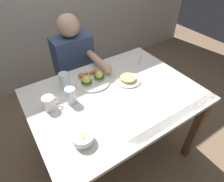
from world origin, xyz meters
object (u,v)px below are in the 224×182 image
object	(u,v)px
eggs_benedict_plate	(92,79)
diner_person	(76,67)
dining_table	(115,104)
water_glass_far	(71,96)
coffee_mug	(49,103)
water_glass_near	(65,82)
side_plate	(128,79)
fruit_bowl	(83,138)
fork	(140,60)

from	to	relation	value
eggs_benedict_plate	diner_person	bearing A→B (deg)	85.50
dining_table	water_glass_far	distance (m)	0.35
dining_table	coffee_mug	bearing A→B (deg)	164.91
eggs_benedict_plate	diner_person	xyz separation A→B (m)	(0.03, 0.38, -0.11)
water_glass_near	side_plate	bearing A→B (deg)	-22.64
coffee_mug	side_plate	size ratio (longest dim) A/B	0.56
coffee_mug	diner_person	bearing A→B (deg)	50.38
diner_person	water_glass_far	bearing A→B (deg)	-116.97
water_glass_near	coffee_mug	bearing A→B (deg)	-140.21
dining_table	fruit_bowl	world-z (taller)	fruit_bowl
coffee_mug	fruit_bowl	bearing A→B (deg)	-79.76
eggs_benedict_plate	diner_person	world-z (taller)	diner_person
fruit_bowl	eggs_benedict_plate	bearing A→B (deg)	56.10
water_glass_near	diner_person	distance (m)	0.44
dining_table	side_plate	distance (m)	0.22
eggs_benedict_plate	fruit_bowl	size ratio (longest dim) A/B	2.25
water_glass_far	side_plate	size ratio (longest dim) A/B	0.58
fork	eggs_benedict_plate	bearing A→B (deg)	-175.95
water_glass_far	diner_person	world-z (taller)	diner_person
fruit_bowl	dining_table	bearing A→B (deg)	32.41
side_plate	diner_person	bearing A→B (deg)	111.81
dining_table	fork	xyz separation A→B (m)	(0.44, 0.25, 0.11)
fork	water_glass_far	world-z (taller)	water_glass_far
dining_table	water_glass_near	world-z (taller)	water_glass_near
dining_table	eggs_benedict_plate	xyz separation A→B (m)	(-0.07, 0.22, 0.13)
water_glass_near	side_plate	distance (m)	0.48
dining_table	coffee_mug	size ratio (longest dim) A/B	10.77
coffee_mug	eggs_benedict_plate	bearing A→B (deg)	14.82
diner_person	fork	bearing A→B (deg)	-35.79
fruit_bowl	fork	xyz separation A→B (m)	(0.82, 0.49, -0.03)
eggs_benedict_plate	water_glass_near	distance (m)	0.21
eggs_benedict_plate	water_glass_far	distance (m)	0.26
fruit_bowl	coffee_mug	distance (m)	0.36
dining_table	fruit_bowl	xyz separation A→B (m)	(-0.37, -0.24, 0.14)
fork	side_plate	distance (m)	0.33
fruit_bowl	fork	world-z (taller)	fruit_bowl
water_glass_far	side_plate	distance (m)	0.47
water_glass_far	fork	bearing A→B (deg)	11.86
water_glass_near	water_glass_far	size ratio (longest dim) A/B	1.14
coffee_mug	fork	xyz separation A→B (m)	(0.88, 0.13, -0.05)
coffee_mug	diner_person	world-z (taller)	diner_person
diner_person	fruit_bowl	bearing A→B (deg)	-111.78
water_glass_near	dining_table	bearing A→B (deg)	-43.69
fork	water_glass_far	xyz separation A→B (m)	(-0.74, -0.16, 0.05)
coffee_mug	fork	bearing A→B (deg)	8.63
dining_table	diner_person	size ratio (longest dim) A/B	1.05
dining_table	eggs_benedict_plate	distance (m)	0.26
coffee_mug	water_glass_far	xyz separation A→B (m)	(0.14, -0.02, -0.00)
fruit_bowl	side_plate	distance (m)	0.63
water_glass_far	side_plate	world-z (taller)	water_glass_far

